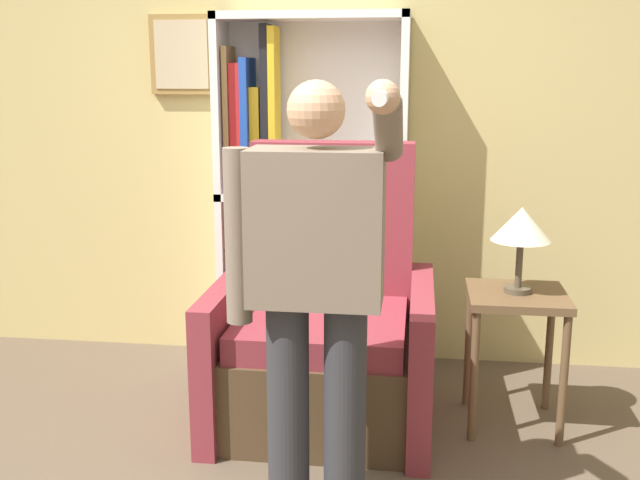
{
  "coord_description": "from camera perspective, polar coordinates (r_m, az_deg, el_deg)",
  "views": [
    {
      "loc": [
        0.71,
        -2.06,
        1.59
      ],
      "look_at": [
        0.34,
        0.76,
        0.95
      ],
      "focal_mm": 42.0,
      "sensor_mm": 36.0,
      "label": 1
    }
  ],
  "objects": [
    {
      "name": "side_table",
      "position": [
        3.49,
        14.7,
        -5.72
      ],
      "size": [
        0.43,
        0.43,
        0.63
      ],
      "color": "brown",
      "rests_on": "ground_plane"
    },
    {
      "name": "person_standing",
      "position": [
        2.54,
        -0.35,
        -3.13
      ],
      "size": [
        0.6,
        0.78,
        1.57
      ],
      "color": "#2D2D33",
      "rests_on": "ground_plane"
    },
    {
      "name": "bookcase",
      "position": [
        4.04,
        -2.32,
        2.94
      ],
      "size": [
        1.0,
        0.28,
        1.89
      ],
      "color": "white",
      "rests_on": "ground_plane"
    },
    {
      "name": "wall_back",
      "position": [
        4.15,
        -2.4,
        10.05
      ],
      "size": [
        8.0,
        0.11,
        2.8
      ],
      "color": "tan",
      "rests_on": "ground_plane"
    },
    {
      "name": "armchair",
      "position": [
        3.52,
        0.38,
        -7.44
      ],
      "size": [
        0.99,
        0.92,
        1.27
      ],
      "color": "#4C3823",
      "rests_on": "ground_plane"
    },
    {
      "name": "table_lamp",
      "position": [
        3.38,
        15.09,
        0.96
      ],
      "size": [
        0.26,
        0.26,
        0.39
      ],
      "color": "#4C4233",
      "rests_on": "side_table"
    }
  ]
}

